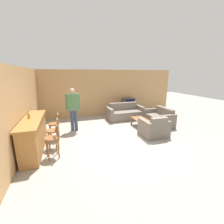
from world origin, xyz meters
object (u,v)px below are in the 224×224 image
object	(u,v)px
bar_chair_near	(52,140)
couch_far	(125,113)
tv_unit	(128,110)
bottle	(29,115)
coffee_table	(140,120)
tv	(129,102)
person_by_window	(73,107)
bar_chair_mid	(53,133)
bar_chair_far	(54,126)
loveseat_right	(159,119)
armchair_near	(154,128)

from	to	relation	value
bar_chair_near	couch_far	size ratio (longest dim) A/B	0.51
tv_unit	bottle	distance (m)	5.78
couch_far	coffee_table	distance (m)	1.36
couch_far	tv	size ratio (longest dim) A/B	2.87
bar_chair_near	person_by_window	world-z (taller)	person_by_window
bar_chair_mid	tv_unit	xyz separation A→B (m)	(4.08, 3.26, -0.27)
bar_chair_mid	tv_unit	bearing A→B (deg)	38.62
bar_chair_far	coffee_table	world-z (taller)	bar_chair_far
coffee_table	loveseat_right	bearing A→B (deg)	-2.13
coffee_table	bottle	xyz separation A→B (m)	(-4.30, -0.91, 0.83)
couch_far	person_by_window	distance (m)	2.97
armchair_near	loveseat_right	distance (m)	1.48
coffee_table	tv	size ratio (longest dim) A/B	1.36
armchair_near	person_by_window	distance (m)	3.37
loveseat_right	tv	world-z (taller)	tv
loveseat_right	bottle	bearing A→B (deg)	-170.64
couch_far	loveseat_right	bearing A→B (deg)	-49.41
bar_chair_far	bottle	xyz separation A→B (m)	(-0.65, -0.63, 0.62)
bar_chair_far	tv	bearing A→B (deg)	32.19
tv_unit	person_by_window	xyz separation A→B (m)	(-3.34, -1.87, 0.76)
bar_chair_far	tv	world-z (taller)	bar_chair_far
bar_chair_near	couch_far	distance (m)	4.55
coffee_table	person_by_window	world-z (taller)	person_by_window
bar_chair_far	person_by_window	size ratio (longest dim) A/B	0.54
couch_far	tv	xyz separation A→B (m)	(0.61, 0.93, 0.44)
bar_chair_mid	armchair_near	size ratio (longest dim) A/B	1.02
coffee_table	tv_unit	size ratio (longest dim) A/B	0.80
armchair_near	tv_unit	xyz separation A→B (m)	(0.42, 3.41, -0.05)
tv	bottle	world-z (taller)	bottle
tv_unit	loveseat_right	bearing A→B (deg)	-75.92
tv_unit	person_by_window	distance (m)	3.90
couch_far	armchair_near	bearing A→B (deg)	-85.70
bar_chair_near	person_by_window	bearing A→B (deg)	69.70
coffee_table	tv	bearing A→B (deg)	79.41
tv	bottle	bearing A→B (deg)	-145.98
bar_chair_mid	person_by_window	distance (m)	1.65
bar_chair_near	tv_unit	xyz separation A→B (m)	(4.08, 3.86, -0.27)
bar_chair_far	person_by_window	bearing A→B (deg)	43.55
bar_chair_near	tv	size ratio (longest dim) A/B	1.48
coffee_table	tv_unit	bearing A→B (deg)	79.43
bar_chair_mid	bottle	distance (m)	0.90
bottle	bar_chair_far	bearing A→B (deg)	43.80
bar_chair_mid	person_by_window	xyz separation A→B (m)	(0.74, 1.39, 0.50)
bar_chair_mid	coffee_table	bearing A→B (deg)	14.94
armchair_near	bar_chair_mid	bearing A→B (deg)	177.61
bar_chair_far	bar_chair_mid	bearing A→B (deg)	-90.00
bar_chair_near	person_by_window	size ratio (longest dim) A/B	0.54
bar_chair_near	person_by_window	distance (m)	2.19
coffee_table	person_by_window	size ratio (longest dim) A/B	0.50
bar_chair_far	loveseat_right	distance (m)	4.67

